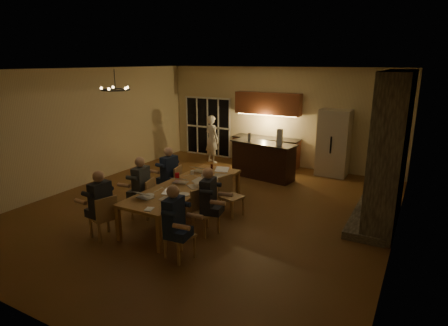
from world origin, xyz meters
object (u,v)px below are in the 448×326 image
laptop_b (168,194)px  plate_far (218,178)px  refrigerator (334,143)px  chair_right_far (232,196)px  chair_left_mid (142,198)px  laptop_f (221,171)px  mug_mid (203,176)px  redcup_mid (177,175)px  can_silver (169,192)px  plate_left (149,195)px  laptop_c (180,178)px  chair_left_near (103,217)px  chair_right_mid (206,212)px  laptop_d (194,182)px  person_left_far (170,175)px  mug_front (172,188)px  dining_table (186,201)px  chair_right_near (180,235)px  plate_near (184,195)px  person_right_near (174,223)px  can_right (210,182)px  person_left_near (101,205)px  chandelier (115,90)px  bar_island (263,160)px  person_left_mid (141,187)px  bar_bottle (249,137)px  mug_back (192,172)px  chair_left_far (171,183)px  can_cola (212,166)px  bar_blender (280,137)px  laptop_a (145,192)px  standing_person (212,139)px  redcup_near (164,206)px

laptop_b → plate_far: 1.71m
refrigerator → chair_right_far: bearing=-106.4°
chair_left_mid → laptop_f: laptop_f is taller
laptop_f → mug_mid: 0.48m
refrigerator → redcup_mid: 5.15m
laptop_b → can_silver: laptop_b is taller
laptop_f → plate_left: size_ratio=1.42×
laptop_c → plate_far: 0.91m
chair_left_near → can_silver: 1.37m
chair_right_mid → laptop_d: 0.85m
person_left_far → mug_front: person_left_far is taller
dining_table → chair_left_mid: 0.97m
chair_right_mid → chair_right_near: bearing=-154.3°
laptop_f → plate_near: laptop_f is taller
person_right_near → laptop_c: (-1.09, 1.74, 0.17)m
chair_left_near → can_right: bearing=163.3°
laptop_f → person_left_near: bearing=-126.3°
chair_right_far → person_left_near: 2.81m
chandelier → can_right: size_ratio=5.33×
chandelier → bar_island: bearing=59.6°
person_left_near → plate_near: person_left_near is taller
person_left_far → plate_left: (0.62, -1.52, 0.07)m
person_left_mid → redcup_mid: bearing=145.7°
chair_right_near → bar_bottle: bar_bottle is taller
laptop_b → plate_far: laptop_b is taller
mug_back → refrigerator: bearing=59.6°
chair_left_far → can_cola: (0.77, 0.70, 0.37)m
chair_right_near → refrigerator: bearing=4.4°
dining_table → chair_left_near: 1.84m
laptop_c → can_right: 0.67m
person_left_near → laptop_c: person_left_near is taller
chair_right_far → can_cola: chair_right_far is taller
can_silver → bar_blender: bearing=78.3°
refrigerator → chair_left_mid: (-2.92, -5.28, -0.55)m
laptop_a → laptop_b: bearing=-156.9°
mug_front → plate_far: (0.43, 1.22, -0.04)m
mug_front → bar_blender: size_ratio=0.22×
dining_table → chair_right_far: (0.84, 0.59, 0.07)m
can_right → bar_bottle: size_ratio=0.50×
standing_person → can_silver: size_ratio=13.52×
chair_left_mid → chair_right_far: size_ratio=1.00×
dining_table → redcup_near: size_ratio=27.29×
refrigerator → mug_back: size_ratio=20.00×
person_left_far → can_silver: bearing=42.8°
person_left_near → can_silver: size_ratio=11.50×
chair_right_far → bar_blender: size_ratio=1.96×
chair_left_mid → laptop_a: (0.58, -0.57, 0.42)m
can_silver → can_cola: same height
laptop_f → dining_table: bearing=-120.7°
laptop_c → can_cola: (0.05, 1.29, -0.05)m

